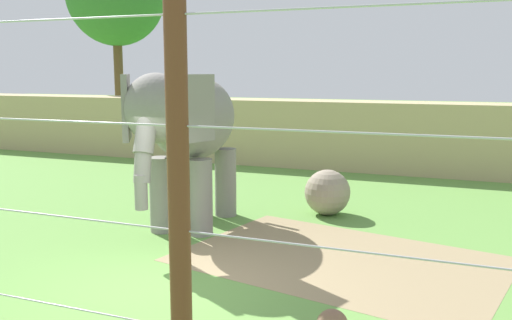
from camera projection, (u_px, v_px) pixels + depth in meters
The scene contains 6 objects.
ground_plane at pixel (163, 290), 8.36m from camera, with size 120.00×120.00×0.00m, color #609342.
dirt_patch at pixel (340, 260), 9.72m from camera, with size 5.41×3.68×0.01m, color #937F5B.
embankment_wall at pixel (342, 134), 19.00m from camera, with size 36.00×1.80×2.29m, color tan.
elephant at pixel (188, 126), 11.45m from camera, with size 1.98×4.38×3.25m.
enrichment_ball at pixel (327, 192), 12.72m from camera, with size 1.05×1.05×1.05m, color gray.
cable_fence at pixel (46, 193), 5.94m from camera, with size 11.53×0.22×3.94m.
Camera 1 is at (4.25, -6.86, 3.25)m, focal length 38.89 mm.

